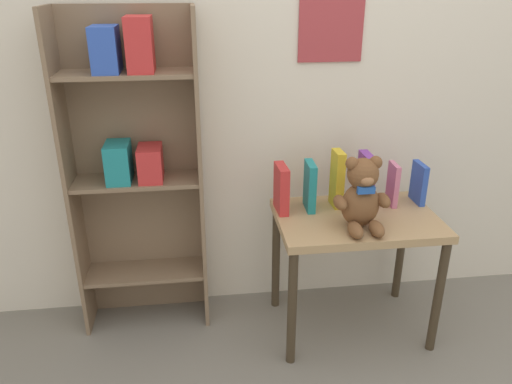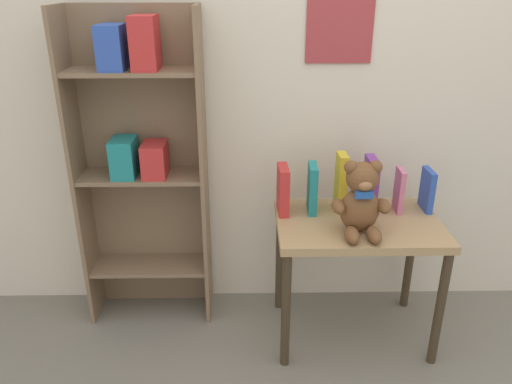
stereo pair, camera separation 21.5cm
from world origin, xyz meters
name	(u,v)px [view 2 (the right image)]	position (x,y,z in m)	size (l,w,h in m)	color
wall_back	(311,54)	(0.00, 1.27, 1.25)	(4.80, 0.07, 2.50)	silver
bookshelf_side	(142,154)	(-0.77, 1.14, 0.83)	(0.58, 0.23, 1.47)	#7F664C
display_table	(357,238)	(0.19, 0.92, 0.51)	(0.71, 0.48, 0.59)	tan
teddy_bear	(361,201)	(0.17, 0.82, 0.73)	(0.24, 0.22, 0.31)	brown
book_standing_red	(283,190)	(-0.13, 1.02, 0.70)	(0.04, 0.14, 0.21)	red
book_standing_teal	(312,188)	(0.00, 1.03, 0.70)	(0.04, 0.13, 0.22)	teal
book_standing_yellow	(341,182)	(0.13, 1.04, 0.73)	(0.04, 0.10, 0.26)	gold
book_standing_purple	(370,185)	(0.26, 1.03, 0.72)	(0.04, 0.14, 0.25)	purple
book_standing_pink	(399,190)	(0.39, 1.03, 0.69)	(0.02, 0.11, 0.20)	#D17093
book_standing_blue	(427,190)	(0.52, 1.04, 0.69)	(0.03, 0.12, 0.19)	#2D51B7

